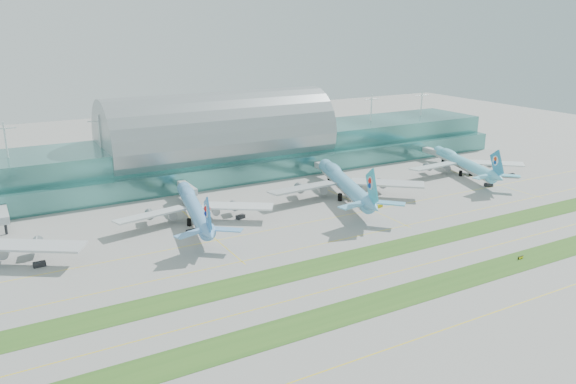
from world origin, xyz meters
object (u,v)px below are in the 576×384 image
airliner_c (344,182)px  airliner_d (463,162)px  terminal (220,147)px  airliner_b (194,207)px  taxiway_sign_east (521,258)px

airliner_c → airliner_d: 78.88m
terminal → airliner_b: terminal is taller
airliner_d → taxiway_sign_east: 113.79m
terminal → airliner_b: (-38.57, -65.36, -8.04)m
taxiway_sign_east → airliner_c: bearing=98.1°
airliner_b → taxiway_sign_east: 123.02m
airliner_d → taxiway_sign_east: size_ratio=28.79×
airliner_b → airliner_c: bearing=9.5°
terminal → airliner_c: size_ratio=4.18×
terminal → airliner_d: terminal is taller
airliner_b → airliner_d: bearing=11.8°
airliner_c → airliner_b: bearing=-163.6°
terminal → airliner_c: 75.47m
airliner_c → terminal: bearing=134.3°
airliner_c → taxiway_sign_east: 89.08m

